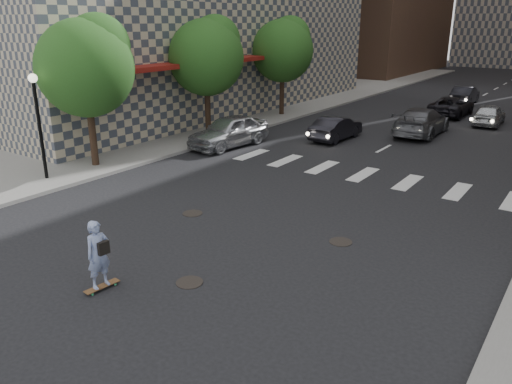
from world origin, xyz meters
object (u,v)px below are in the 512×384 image
tree_a (88,63)px  traffic_car_c (451,106)px  traffic_car_a (336,128)px  silver_sedan (229,131)px  lamppost (37,112)px  traffic_car_e (465,95)px  traffic_car_d (489,114)px  skateboarder (99,255)px  traffic_car_b (422,121)px  tree_c (284,48)px  tree_b (208,54)px

tree_a → traffic_car_c: bearing=66.9°
traffic_car_a → silver_sedan: bearing=51.8°
lamppost → traffic_car_a: 15.57m
tree_a → traffic_car_e: 30.55m
traffic_car_d → skateboarder: bearing=80.5°
traffic_car_d → lamppost: bearing=59.3°
traffic_car_c → traffic_car_e: bearing=-83.7°
tree_a → traffic_car_c: 25.11m
tree_a → traffic_car_d: tree_a is taller
silver_sedan → traffic_car_c: size_ratio=1.01×
traffic_car_b → traffic_car_c: (-0.21, 7.43, -0.13)m
traffic_car_a → traffic_car_b: 5.36m
tree_c → traffic_car_b: 10.69m
traffic_car_b → traffic_car_e: traffic_car_b is taller
skateboarder → traffic_car_a: (-2.67, 18.48, -0.30)m
traffic_car_a → traffic_car_d: traffic_car_d is taller
lamppost → tree_b: 10.77m
skateboarder → silver_sedan: skateboarder is taller
tree_b → traffic_car_a: size_ratio=1.65×
traffic_car_a → traffic_car_b: size_ratio=0.73×
skateboarder → traffic_car_a: skateboarder is taller
tree_b → traffic_car_a: (6.41, 3.35, -3.99)m
tree_c → traffic_car_d: bearing=20.8°
traffic_car_d → traffic_car_e: bearing=-69.3°
tree_a → traffic_car_e: bearing=72.3°
skateboarder → traffic_car_e: bearing=96.0°
tree_c → traffic_car_a: 8.87m
skateboarder → traffic_car_d: skateboarder is taller
tree_b → traffic_car_b: size_ratio=1.20×
tree_a → lamppost: bearing=-91.0°
tree_c → lamppost: bearing=-90.1°
lamppost → traffic_car_e: lamppost is taller
skateboarder → traffic_car_b: (0.87, 22.51, -0.17)m
traffic_car_a → traffic_car_b: traffic_car_b is taller
tree_b → tree_c: same height
skateboarder → traffic_car_b: 22.52m
lamppost → traffic_car_c: (9.79, 25.44, -2.26)m
traffic_car_a → traffic_car_d: bearing=-121.6°
silver_sedan → traffic_car_e: silver_sedan is taller
tree_b → lamppost: bearing=-90.2°
tree_a → traffic_car_a: bearing=60.5°
traffic_car_d → traffic_car_a: bearing=54.4°
traffic_car_a → traffic_car_c: (3.33, 11.45, 0.01)m
traffic_car_e → silver_sedan: bearing=71.6°
traffic_car_a → traffic_car_c: 11.92m
skateboarder → traffic_car_c: bearing=95.0°
traffic_car_b → traffic_car_c: 7.43m
traffic_car_d → tree_b: bearing=43.1°
traffic_car_c → tree_b: bearing=57.9°
traffic_car_c → traffic_car_d: (2.88, -2.00, 0.02)m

